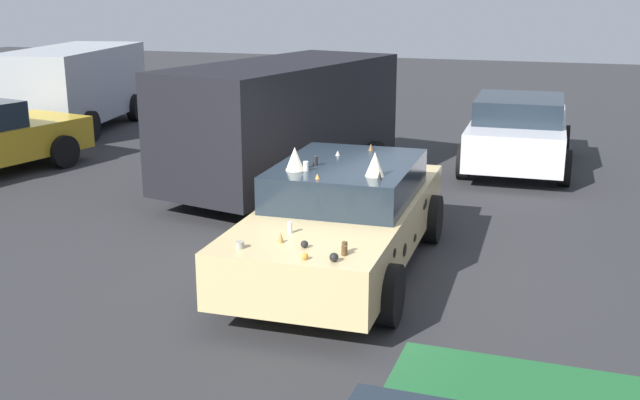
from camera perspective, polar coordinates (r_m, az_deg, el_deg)
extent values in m
plane|color=#2D2D30|center=(9.88, 1.66, -5.18)|extent=(60.00, 60.00, 0.00)
cube|color=#D8BC7F|center=(9.69, 1.69, -1.86)|extent=(4.71, 1.88, 0.63)
cube|color=#1E2833|center=(9.74, 2.04, 1.53)|extent=(2.25, 1.69, 0.45)
cylinder|color=black|center=(8.25, 5.19, -7.04)|extent=(0.68, 0.23, 0.68)
cylinder|color=black|center=(8.77, -6.70, -5.67)|extent=(0.68, 0.23, 0.68)
cylinder|color=black|center=(10.95, 8.35, -1.39)|extent=(0.68, 0.23, 0.68)
cylinder|color=black|center=(11.35, -0.86, -0.61)|extent=(0.68, 0.23, 0.68)
ellipsoid|color=black|center=(10.25, 7.78, -0.50)|extent=(0.15, 0.02, 0.08)
ellipsoid|color=black|center=(9.69, 7.09, -2.82)|extent=(0.17, 0.02, 0.10)
ellipsoid|color=black|center=(11.39, -0.56, 1.16)|extent=(0.16, 0.02, 0.12)
ellipsoid|color=black|center=(9.03, 6.33, -3.72)|extent=(0.20, 0.02, 0.15)
ellipsoid|color=black|center=(8.52, -7.07, -3.92)|extent=(0.18, 0.02, 0.12)
ellipsoid|color=black|center=(8.41, 5.58, -3.94)|extent=(0.13, 0.02, 0.11)
ellipsoid|color=black|center=(11.20, 8.53, -0.26)|extent=(0.15, 0.02, 0.14)
ellipsoid|color=black|center=(11.56, -0.29, 1.30)|extent=(0.17, 0.02, 0.14)
ellipsoid|color=black|center=(10.28, -2.65, -1.03)|extent=(0.15, 0.02, 0.14)
ellipsoid|color=black|center=(10.35, 7.88, -0.23)|extent=(0.17, 0.02, 0.12)
cylinder|color=silver|center=(8.34, -2.26, -2.05)|extent=(0.07, 0.07, 0.13)
sphere|color=black|center=(7.88, -1.17, -3.30)|extent=(0.08, 0.08, 0.08)
cylinder|color=gray|center=(7.91, -5.98, -3.34)|extent=(0.10, 0.10, 0.07)
sphere|color=orange|center=(7.55, -1.13, -4.21)|extent=(0.07, 0.07, 0.07)
cone|color=#A87A38|center=(8.04, -2.94, -2.79)|extent=(0.09, 0.09, 0.11)
sphere|color=black|center=(7.49, 1.04, -4.28)|extent=(0.09, 0.09, 0.09)
cylinder|color=#51381E|center=(7.66, 1.81, -3.79)|extent=(0.07, 0.07, 0.10)
cylinder|color=#51381E|center=(7.73, 1.85, -3.54)|extent=(0.08, 0.08, 0.12)
cylinder|color=#51381E|center=(9.12, 4.29, 2.16)|extent=(0.10, 0.10, 0.05)
cylinder|color=black|center=(9.49, -0.35, 2.93)|extent=(0.07, 0.07, 0.12)
cone|color=black|center=(8.80, 4.46, 1.83)|extent=(0.08, 0.08, 0.10)
cylinder|color=silver|center=(9.21, -1.06, 2.54)|extent=(0.08, 0.08, 0.12)
cone|color=#51381E|center=(10.40, 3.81, 3.96)|extent=(0.11, 0.11, 0.09)
cone|color=orange|center=(8.83, -0.19, 1.78)|extent=(0.07, 0.07, 0.06)
cone|color=gray|center=(10.06, 1.33, 3.52)|extent=(0.08, 0.08, 0.07)
cone|color=beige|center=(8.96, 4.10, 2.68)|extent=(0.22, 0.22, 0.29)
cone|color=beige|center=(9.22, -1.89, 3.09)|extent=(0.22, 0.22, 0.29)
cube|color=#9EA3A8|center=(20.35, -17.85, 8.27)|extent=(5.10, 2.79, 1.73)
cube|color=#1E2833|center=(18.81, -20.13, 8.60)|extent=(0.42, 1.72, 0.62)
cylinder|color=black|center=(18.74, -16.74, 5.27)|extent=(0.75, 0.36, 0.72)
cylinder|color=black|center=(19.66, -22.10, 5.24)|extent=(0.75, 0.36, 0.72)
cylinder|color=black|center=(21.38, -13.58, 6.70)|extent=(0.75, 0.36, 0.72)
cylinder|color=black|center=(22.18, -18.44, 6.65)|extent=(0.75, 0.36, 0.72)
cube|color=black|center=(13.49, -2.77, 6.09)|extent=(5.35, 3.03, 1.95)
cube|color=#1E2833|center=(12.02, -7.50, 6.68)|extent=(0.50, 1.71, 0.70)
cylinder|color=black|center=(11.92, -2.74, 0.27)|extent=(0.76, 0.39, 0.72)
cylinder|color=black|center=(13.10, -10.06, 1.46)|extent=(0.76, 0.39, 0.72)
cylinder|color=black|center=(14.45, 3.93, 2.99)|extent=(0.76, 0.39, 0.72)
cylinder|color=black|center=(15.45, -2.71, 3.83)|extent=(0.76, 0.39, 0.72)
cube|color=silver|center=(15.84, 14.51, 4.66)|extent=(4.31, 1.87, 0.71)
cube|color=#1E2833|center=(15.49, 14.61, 6.60)|extent=(2.04, 1.68, 0.45)
cylinder|color=black|center=(17.24, 11.64, 4.68)|extent=(0.67, 0.24, 0.67)
cylinder|color=black|center=(17.19, 17.68, 4.22)|extent=(0.67, 0.24, 0.67)
cylinder|color=black|center=(14.66, 10.64, 2.83)|extent=(0.67, 0.24, 0.67)
cylinder|color=black|center=(14.59, 17.73, 2.30)|extent=(0.67, 0.24, 0.67)
cube|color=navy|center=(19.05, -4.59, 6.85)|extent=(4.77, 2.52, 0.69)
cube|color=#1E2833|center=(18.84, -4.72, 8.54)|extent=(2.39, 1.99, 0.47)
cylinder|color=black|center=(20.67, -6.20, 6.66)|extent=(0.68, 0.33, 0.65)
cylinder|color=black|center=(20.28, -1.12, 6.58)|extent=(0.68, 0.33, 0.65)
cylinder|color=black|center=(18.00, -8.45, 5.26)|extent=(0.68, 0.33, 0.65)
cylinder|color=black|center=(17.55, -2.67, 5.15)|extent=(0.68, 0.33, 0.65)
cylinder|color=black|center=(17.53, -22.41, 3.96)|extent=(0.69, 0.35, 0.65)
cylinder|color=black|center=(16.16, -18.52, 3.44)|extent=(0.69, 0.35, 0.65)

